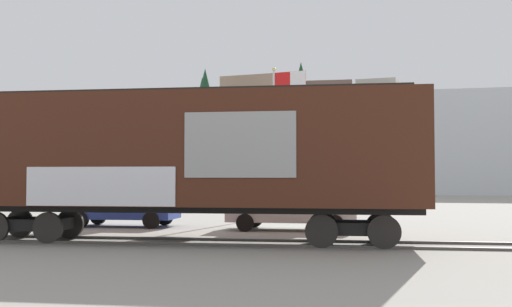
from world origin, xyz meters
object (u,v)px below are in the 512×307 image
object	(u,v)px
parked_car_blue	(122,204)
freight_car	(187,153)
parked_car_silver	(290,205)
flagpole	(282,115)

from	to	relation	value
parked_car_blue	freight_car	bearing A→B (deg)	-48.42
parked_car_silver	flagpole	bearing A→B (deg)	102.39
flagpole	parked_car_silver	size ratio (longest dim) A/B	1.54
flagpole	parked_car_blue	size ratio (longest dim) A/B	1.71
flagpole	parked_car_blue	distance (m)	9.45
parked_car_blue	flagpole	bearing A→B (deg)	52.06
parked_car_blue	parked_car_silver	bearing A→B (deg)	-0.87
flagpole	parked_car_silver	distance (m)	8.08
flagpole	parked_car_silver	bearing A→B (deg)	-77.61
flagpole	parked_car_silver	xyz separation A→B (m)	(1.50, -6.83, -4.05)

